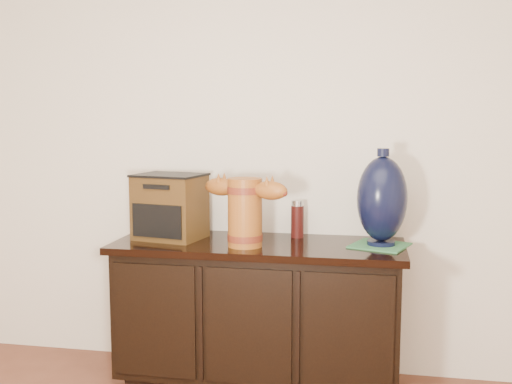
% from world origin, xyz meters
% --- Properties ---
extents(sideboard, '(1.46, 0.56, 0.75)m').
position_xyz_m(sideboard, '(0.00, 2.23, 0.39)').
color(sideboard, black).
rests_on(sideboard, ground).
extents(terracotta_vessel, '(0.47, 0.25, 0.34)m').
position_xyz_m(terracotta_vessel, '(-0.05, 2.13, 0.94)').
color(terracotta_vessel, '#A0581D').
rests_on(terracotta_vessel, sideboard).
extents(tv_radio, '(0.38, 0.33, 0.34)m').
position_xyz_m(tv_radio, '(-0.47, 2.25, 0.92)').
color(tv_radio, '#422B10').
rests_on(tv_radio, sideboard).
extents(green_mat, '(0.32, 0.32, 0.01)m').
position_xyz_m(green_mat, '(0.60, 2.25, 0.76)').
color(green_mat, '#337142').
rests_on(green_mat, sideboard).
extents(lamp_base, '(0.31, 0.31, 0.47)m').
position_xyz_m(lamp_base, '(0.61, 2.25, 0.99)').
color(lamp_base, black).
rests_on(lamp_base, green_mat).
extents(spray_can, '(0.07, 0.07, 0.20)m').
position_xyz_m(spray_can, '(0.18, 2.40, 0.85)').
color(spray_can, '#53110E').
rests_on(spray_can, sideboard).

